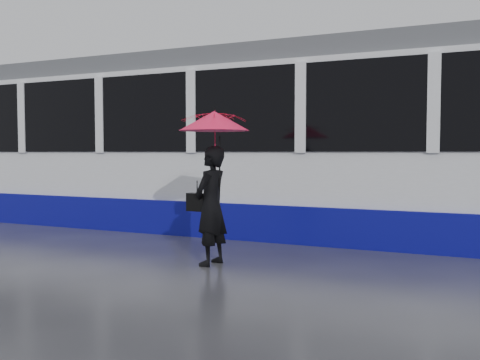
% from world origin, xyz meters
% --- Properties ---
extents(ground, '(90.00, 90.00, 0.00)m').
position_xyz_m(ground, '(0.00, 0.00, 0.00)').
color(ground, '#29292E').
rests_on(ground, ground).
extents(rails, '(34.00, 1.51, 0.02)m').
position_xyz_m(rails, '(0.00, 2.50, 0.01)').
color(rails, '#3F3D38').
rests_on(rails, ground).
extents(tram, '(26.00, 2.56, 3.35)m').
position_xyz_m(tram, '(-0.51, 2.50, 1.64)').
color(tram, white).
rests_on(tram, ground).
extents(woman, '(0.42, 0.60, 1.57)m').
position_xyz_m(woman, '(0.39, -0.68, 0.78)').
color(woman, black).
rests_on(woman, ground).
extents(umbrella, '(1.00, 1.00, 1.06)m').
position_xyz_m(umbrella, '(0.44, -0.68, 1.72)').
color(umbrella, '#E51377').
rests_on(umbrella, ground).
extents(handbag, '(0.29, 0.14, 0.42)m').
position_xyz_m(handbag, '(0.17, -0.66, 0.82)').
color(handbag, black).
rests_on(handbag, ground).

